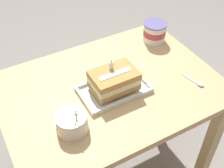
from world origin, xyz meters
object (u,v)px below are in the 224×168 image
(foil_tray, at_px, (114,90))
(birthday_cake, at_px, (114,80))
(serving_spoon_near_tray, at_px, (198,83))
(ice_cream_tub, at_px, (155,32))
(bowl_stack, at_px, (72,123))

(foil_tray, distance_m, birthday_cake, 0.06)
(birthday_cake, bearing_deg, serving_spoon_near_tray, -22.25)
(foil_tray, distance_m, serving_spoon_near_tray, 0.42)
(birthday_cake, xyz_separation_m, ice_cream_tub, (0.42, 0.26, -0.01))
(bowl_stack, relative_size, serving_spoon_near_tray, 1.02)
(foil_tray, relative_size, bowl_stack, 2.36)
(foil_tray, bearing_deg, serving_spoon_near_tray, -22.25)
(birthday_cake, xyz_separation_m, bowl_stack, (-0.27, -0.12, -0.03))
(birthday_cake, bearing_deg, ice_cream_tub, 32.10)
(foil_tray, xyz_separation_m, serving_spoon_near_tray, (0.39, -0.16, -0.00))
(foil_tray, distance_m, ice_cream_tub, 0.50)
(bowl_stack, height_order, serving_spoon_near_tray, bowl_stack)
(birthday_cake, height_order, ice_cream_tub, birthday_cake)
(bowl_stack, bearing_deg, serving_spoon_near_tray, -3.59)
(birthday_cake, height_order, serving_spoon_near_tray, birthday_cake)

